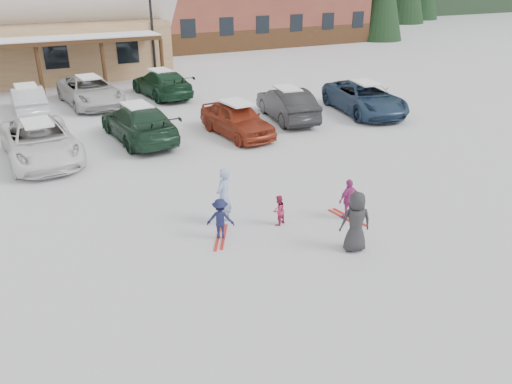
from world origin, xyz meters
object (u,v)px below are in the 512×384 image
parked_car_2 (40,141)px  parked_car_6 (364,98)px  child_navy (220,219)px  bystander_dark (356,222)px  parked_car_10 (90,91)px  parked_car_9 (28,100)px  toddler_red (278,210)px  child_magenta (349,199)px  parked_car_3 (139,123)px  parked_car_5 (287,104)px  parked_car_11 (162,83)px  adult_skier (224,196)px  parked_car_4 (237,119)px  lamp_post (152,23)px

parked_car_2 → parked_car_6: (15.38, 0.01, 0.02)m
child_navy → bystander_dark: bystander_dark is taller
bystander_dark → parked_car_10: bearing=-61.5°
bystander_dark → parked_car_9: bearing=-52.3°
toddler_red → child_magenta: size_ratio=0.73×
toddler_red → child_magenta: 2.11m
parked_car_9 → parked_car_3: bearing=117.7°
parked_car_5 → parked_car_11: parked_car_5 is taller
bystander_dark → parked_car_2: bearing=-40.5°
parked_car_5 → parked_car_9: (-11.13, 6.93, -0.07)m
adult_skier → toddler_red: 1.61m
bystander_dark → parked_car_9: 19.60m
child_magenta → parked_car_9: bearing=-74.2°
child_navy → parked_car_4: parked_car_4 is taller
adult_skier → child_navy: bearing=22.3°
adult_skier → parked_car_2: size_ratio=0.32×
parked_car_6 → parked_car_10: (-12.18, 7.89, -0.01)m
lamp_post → child_navy: bearing=-101.8°
parked_car_6 → parked_car_4: bearing=-166.1°
lamp_post → parked_car_10: bearing=-132.9°
parked_car_3 → parked_car_5: bearing=175.3°
child_magenta → bystander_dark: 1.83m
toddler_red → parked_car_10: 16.83m
bystander_dark → parked_car_10: size_ratio=0.30×
lamp_post → toddler_red: (-2.87, -22.26, -3.08)m
child_navy → parked_car_11: parked_car_11 is taller
toddler_red → parked_car_6: parked_car_6 is taller
parked_car_10 → child_navy: bearing=-93.8°
parked_car_10 → toddler_red: bearing=-87.7°
bystander_dark → parked_car_4: bystander_dark is taller
parked_car_6 → toddler_red: bearing=-128.7°
child_navy → parked_car_4: 9.24m
toddler_red → child_navy: child_navy is taller
child_navy → parked_car_10: 16.67m
child_magenta → parked_car_11: parked_car_11 is taller
parked_car_5 → parked_car_11: (-4.00, 7.44, -0.02)m
toddler_red → parked_car_3: bearing=-104.0°
parked_car_2 → parked_car_10: size_ratio=0.99×
parked_car_4 → parked_car_6: bearing=-2.0°
parked_car_11 → parked_car_10: bearing=-3.4°
lamp_post → parked_car_5: 13.43m
parked_car_3 → parked_car_6: parked_car_6 is taller
child_navy → parked_car_6: parked_car_6 is taller
parked_car_9 → parked_car_10: 3.13m
toddler_red → bystander_dark: 2.42m
toddler_red → parked_car_4: (2.46, 8.22, 0.29)m
child_magenta → parked_car_11: 17.43m
toddler_red → parked_car_4: size_ratio=0.21×
parked_car_5 → parked_car_9: size_ratio=1.11×
child_navy → bystander_dark: (2.87, -2.14, 0.23)m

